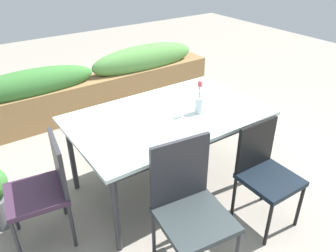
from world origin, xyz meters
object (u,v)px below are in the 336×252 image
(chair_near_right, at_px, (264,169))
(flower_vase, at_px, (199,102))
(dining_table, at_px, (168,120))
(chair_end_left, at_px, (45,186))
(chair_near_left, at_px, (189,202))
(planter_box, at_px, (95,85))

(chair_near_right, xyz_separation_m, flower_vase, (-0.14, 0.67, 0.36))
(dining_table, relative_size, chair_near_right, 1.95)
(chair_end_left, bearing_deg, dining_table, -81.12)
(chair_near_left, xyz_separation_m, flower_vase, (0.61, 0.65, 0.33))
(chair_near_left, height_order, flower_vase, flower_vase)
(chair_near_right, distance_m, planter_box, 2.64)
(chair_end_left, distance_m, chair_near_right, 1.68)
(chair_near_left, distance_m, planter_box, 2.65)
(chair_near_left, height_order, planter_box, chair_near_left)
(chair_near_left, bearing_deg, planter_box, -92.47)
(chair_end_left, relative_size, planter_box, 0.24)
(dining_table, bearing_deg, chair_near_right, -64.39)
(dining_table, xyz_separation_m, chair_near_right, (0.38, -0.79, -0.21))
(planter_box, bearing_deg, chair_end_left, -123.05)
(flower_vase, bearing_deg, dining_table, 152.24)
(dining_table, height_order, chair_near_right, chair_near_right)
(chair_near_right, height_order, chair_near_left, chair_near_left)
(chair_near_left, relative_size, flower_vase, 3.17)
(dining_table, distance_m, chair_near_right, 0.90)
(flower_vase, height_order, planter_box, flower_vase)
(chair_near_right, relative_size, flower_vase, 2.87)
(chair_near_left, xyz_separation_m, planter_box, (0.45, 2.61, -0.15))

